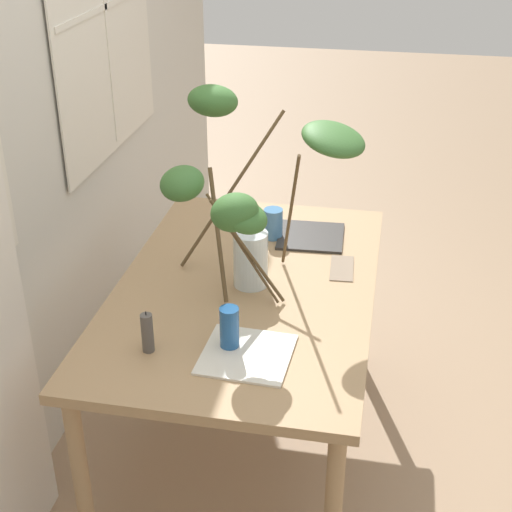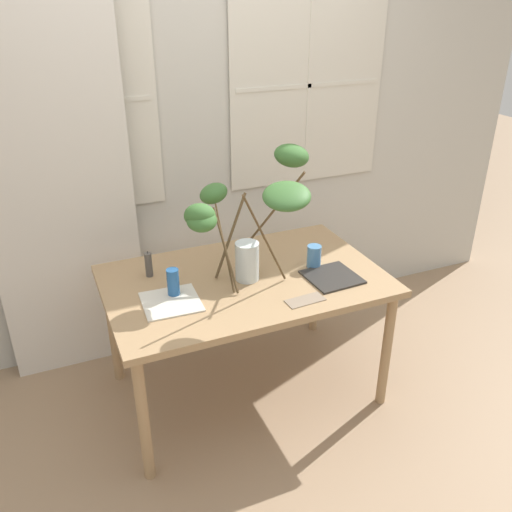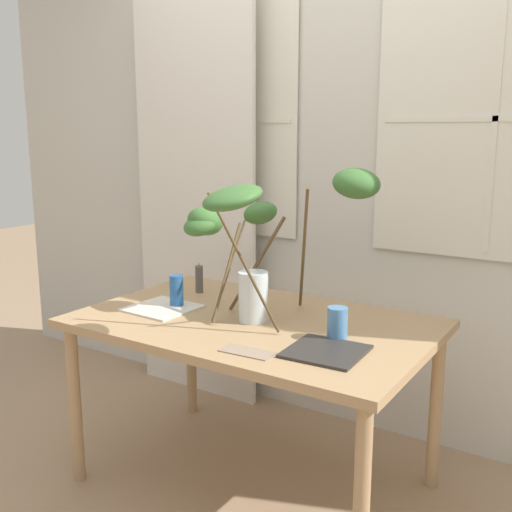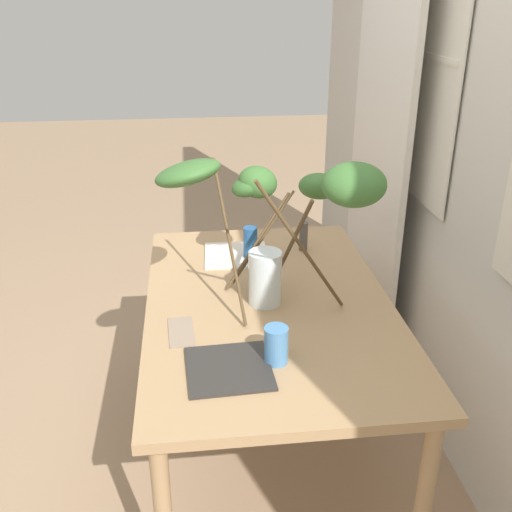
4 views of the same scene
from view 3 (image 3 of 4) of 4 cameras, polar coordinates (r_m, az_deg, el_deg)
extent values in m
plane|color=#9E7F60|center=(2.79, -0.21, -20.59)|extent=(14.00, 14.00, 0.00)
cube|color=beige|center=(3.07, 8.14, 10.09)|extent=(4.70, 0.12, 2.82)
cube|color=silver|center=(3.38, -3.93, 12.61)|extent=(0.97, 0.01, 1.14)
cube|color=silver|center=(3.38, -3.97, 12.61)|extent=(1.04, 0.01, 1.21)
cube|color=silver|center=(3.37, -4.01, 12.61)|extent=(0.02, 0.01, 1.14)
cube|color=silver|center=(3.37, -4.01, 12.61)|extent=(0.97, 0.01, 0.02)
cube|color=silver|center=(2.77, 21.78, 11.99)|extent=(0.97, 0.01, 1.14)
cube|color=silver|center=(2.77, 21.76, 11.99)|extent=(1.04, 0.01, 1.21)
cube|color=silver|center=(2.76, 21.74, 12.00)|extent=(0.02, 0.01, 1.14)
cube|color=silver|center=(2.76, 21.74, 12.00)|extent=(0.97, 0.01, 0.02)
cube|color=silver|center=(3.36, -5.84, 5.88)|extent=(0.79, 0.03, 2.30)
cube|color=tan|center=(2.48, -0.22, -6.43)|extent=(1.43, 0.91, 0.04)
cylinder|color=tan|center=(2.75, -16.77, -13.33)|extent=(0.05, 0.05, 0.70)
cylinder|color=tan|center=(2.05, 9.95, -22.29)|extent=(0.05, 0.05, 0.70)
cylinder|color=tan|center=(3.26, -6.17, -8.78)|extent=(0.05, 0.05, 0.70)
cylinder|color=tan|center=(2.70, 16.65, -13.75)|extent=(0.05, 0.05, 0.70)
cylinder|color=silver|center=(2.43, -0.26, -3.88)|extent=(0.12, 0.12, 0.20)
cylinder|color=silver|center=(2.45, -0.26, -5.34)|extent=(0.11, 0.11, 0.07)
cylinder|color=brown|center=(2.39, 4.52, 0.32)|extent=(0.22, 0.36, 0.55)
ellipsoid|color=#38662D|center=(2.37, 9.49, 6.79)|extent=(0.27, 0.26, 0.15)
cylinder|color=brown|center=(2.26, -1.17, -0.66)|extent=(0.27, 0.10, 0.53)
ellipsoid|color=#38662D|center=(2.09, -2.25, 5.54)|extent=(0.28, 0.28, 0.15)
cylinder|color=brown|center=(2.51, 0.09, -0.79)|extent=(0.22, 0.12, 0.41)
ellipsoid|color=#38662D|center=(2.59, 0.41, 4.10)|extent=(0.22, 0.20, 0.16)
cylinder|color=brown|center=(2.47, -2.57, -1.27)|extent=(0.01, 0.25, 0.39)
ellipsoid|color=#38662D|center=(2.50, -4.83, 3.32)|extent=(0.16, 0.17, 0.16)
cylinder|color=brown|center=(2.46, -2.79, -1.48)|extent=(0.04, 0.25, 0.37)
ellipsoid|color=#38662D|center=(2.48, -5.28, 2.94)|extent=(0.17, 0.18, 0.13)
cylinder|color=#235693|center=(2.65, -7.54, -3.30)|extent=(0.06, 0.06, 0.14)
cylinder|color=#4C84BC|center=(2.25, 7.72, -6.34)|extent=(0.08, 0.08, 0.12)
cube|color=silver|center=(2.65, -8.86, -4.88)|extent=(0.28, 0.28, 0.01)
cube|color=#2D2B28|center=(2.13, 6.62, -8.95)|extent=(0.27, 0.27, 0.01)
cube|color=gray|center=(2.12, -0.86, -9.06)|extent=(0.20, 0.10, 0.00)
cylinder|color=#514C47|center=(2.87, -5.40, -2.19)|extent=(0.04, 0.04, 0.13)
cylinder|color=black|center=(2.86, -5.43, -0.81)|extent=(0.00, 0.00, 0.01)
camera|label=1|loc=(3.86, -35.65, 18.40)|focal=52.13mm
camera|label=2|loc=(2.29, -68.49, 19.93)|focal=37.95mm
camera|label=4|loc=(1.85, 55.40, 16.75)|focal=41.58mm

